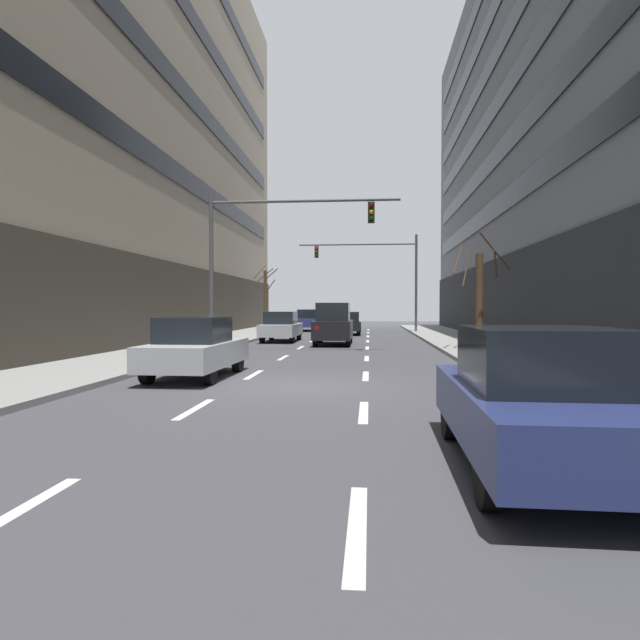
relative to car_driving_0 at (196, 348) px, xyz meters
name	(u,v)px	position (x,y,z in m)	size (l,w,h in m)	color
ground_plane	(300,386)	(2.92, -1.24, -0.79)	(120.00, 120.00, 0.00)	#424247
sidewalk_left	(37,380)	(-3.60, -1.24, -0.72)	(3.84, 80.00, 0.14)	gray
sidewalk_right	(588,387)	(9.43, -1.24, -0.72)	(3.84, 80.00, 0.14)	gray
lane_stripe_l1_s2	(13,514)	(1.39, -9.24, -0.78)	(0.16, 2.00, 0.01)	silver
lane_stripe_l1_s3	(195,409)	(1.39, -4.24, -0.78)	(0.16, 2.00, 0.01)	silver
lane_stripe_l1_s4	(254,375)	(1.39, 0.76, -0.78)	(0.16, 2.00, 0.01)	silver
lane_stripe_l1_s5	(283,358)	(1.39, 5.76, -0.78)	(0.16, 2.00, 0.01)	silver
lane_stripe_l1_s6	(301,348)	(1.39, 10.76, -0.78)	(0.16, 2.00, 0.01)	silver
lane_stripe_l1_s7	(312,341)	(1.39, 15.76, -0.78)	(0.16, 2.00, 0.01)	silver
lane_stripe_l1_s8	(320,336)	(1.39, 20.76, -0.78)	(0.16, 2.00, 0.01)	silver
lane_stripe_l1_s9	(327,332)	(1.39, 25.76, -0.78)	(0.16, 2.00, 0.01)	silver
lane_stripe_l1_s10	(331,330)	(1.39, 30.76, -0.78)	(0.16, 2.00, 0.01)	silver
lane_stripe_l2_s2	(357,527)	(4.45, -9.24, -0.78)	(0.16, 2.00, 0.01)	silver
lane_stripe_l2_s3	(364,412)	(4.45, -4.24, -0.78)	(0.16, 2.00, 0.01)	silver
lane_stripe_l2_s4	(366,376)	(4.45, 0.76, -0.78)	(0.16, 2.00, 0.01)	silver
lane_stripe_l2_s5	(367,358)	(4.45, 5.76, -0.78)	(0.16, 2.00, 0.01)	silver
lane_stripe_l2_s6	(367,348)	(4.45, 10.76, -0.78)	(0.16, 2.00, 0.01)	silver
lane_stripe_l2_s7	(368,341)	(4.45, 15.76, -0.78)	(0.16, 2.00, 0.01)	silver
lane_stripe_l2_s8	(368,336)	(4.45, 20.76, -0.78)	(0.16, 2.00, 0.01)	silver
lane_stripe_l2_s9	(368,333)	(4.45, 25.76, -0.78)	(0.16, 2.00, 0.01)	silver
lane_stripe_l2_s10	(368,330)	(4.45, 30.76, -0.78)	(0.16, 2.00, 0.01)	silver
car_driving_0	(196,348)	(0.00, 0.00, 0.00)	(1.83, 4.28, 1.60)	black
car_driving_1	(347,323)	(3.05, 22.78, -0.02)	(1.92, 4.23, 1.56)	black
car_driving_2	(281,327)	(-0.22, 15.01, 0.01)	(1.82, 4.34, 1.63)	black
car_driving_3	(309,320)	(-0.25, 28.46, 0.05)	(2.06, 4.59, 1.70)	black
car_driving_4	(334,324)	(2.77, 12.78, 0.24)	(1.80, 4.29, 2.07)	black
car_parked_0	(538,400)	(6.46, -7.44, 0.01)	(1.89, 4.36, 1.63)	black
traffic_signal_0	(266,241)	(0.25, 8.35, 3.84)	(7.96, 0.35, 6.52)	#4C4C51
traffic_signal_1	(382,266)	(5.43, 25.68, 4.06)	(8.63, 0.35, 6.99)	#4C4C51
street_tree_0	(266,298)	(-3.21, 25.91, 1.77)	(1.80, 1.14, 4.92)	#4C3823
street_tree_1	(479,297)	(9.04, 8.90, 1.47)	(2.37, 2.36, 4.67)	#4C3823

